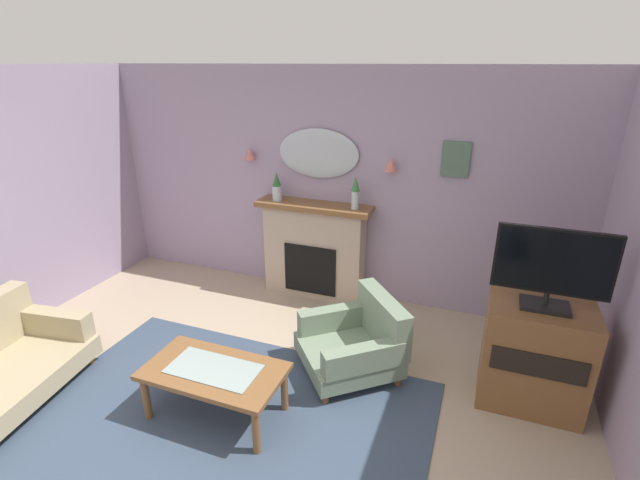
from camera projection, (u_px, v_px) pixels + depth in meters
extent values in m
cube|color=tan|center=(201.00, 457.00, 3.38)|extent=(6.62, 6.53, 0.10)
cube|color=#9E8CA8|center=(330.00, 186.00, 5.32)|extent=(6.62, 0.10, 2.66)
cube|color=#38475B|center=(215.00, 432.00, 3.53)|extent=(3.20, 2.40, 0.01)
cube|color=tan|center=(314.00, 252.00, 5.46)|extent=(1.20, 0.28, 1.10)
cube|color=black|center=(311.00, 268.00, 5.44)|extent=(0.64, 0.12, 0.60)
cube|color=brown|center=(314.00, 206.00, 5.23)|extent=(1.36, 0.36, 0.06)
cylinder|color=silver|center=(277.00, 193.00, 5.32)|extent=(0.11, 0.11, 0.17)
cone|color=#2D6633|center=(277.00, 179.00, 5.26)|extent=(0.10, 0.10, 0.16)
cylinder|color=silver|center=(355.00, 200.00, 5.00)|extent=(0.08, 0.08, 0.21)
cone|color=#38753D|center=(356.00, 184.00, 4.93)|extent=(0.10, 0.10, 0.16)
ellipsoid|color=#B2BCC6|center=(318.00, 154.00, 5.15)|extent=(0.96, 0.06, 0.56)
cone|color=#D17066|center=(250.00, 154.00, 5.40)|extent=(0.14, 0.14, 0.14)
cone|color=#D17066|center=(391.00, 164.00, 4.84)|extent=(0.14, 0.14, 0.14)
cube|color=#4C6B56|center=(455.00, 159.00, 4.65)|extent=(0.28, 0.03, 0.36)
cube|color=brown|center=(214.00, 371.00, 3.57)|extent=(1.10, 0.60, 0.04)
cube|color=#8C9E99|center=(214.00, 369.00, 3.56)|extent=(0.72, 0.36, 0.01)
cylinder|color=brown|center=(146.00, 398.00, 3.60)|extent=(0.06, 0.06, 0.40)
cylinder|color=brown|center=(256.00, 432.00, 3.28)|extent=(0.06, 0.06, 0.40)
cylinder|color=brown|center=(184.00, 363.00, 4.02)|extent=(0.06, 0.06, 0.40)
cylinder|color=brown|center=(284.00, 390.00, 3.69)|extent=(0.06, 0.06, 0.40)
cube|color=tan|center=(53.00, 322.00, 4.27)|extent=(0.77, 0.27, 0.24)
cylinder|color=brown|center=(91.00, 359.00, 4.32)|extent=(0.07, 0.07, 0.10)
cylinder|color=brown|center=(31.00, 350.00, 4.46)|extent=(0.07, 0.07, 0.10)
cube|color=gray|center=(348.00, 354.00, 4.18)|extent=(1.13, 1.13, 0.16)
cube|color=gray|center=(383.00, 319.00, 4.17)|extent=(0.64, 0.72, 0.45)
cube|color=gray|center=(335.00, 318.00, 4.40)|extent=(0.64, 0.57, 0.22)
cube|color=gray|center=(364.00, 358.00, 3.81)|extent=(0.64, 0.57, 0.22)
cylinder|color=brown|center=(302.00, 352.00, 4.42)|extent=(0.06, 0.06, 0.10)
cylinder|color=brown|center=(325.00, 398.00, 3.82)|extent=(0.06, 0.06, 0.10)
cylinder|color=brown|center=(366.00, 339.00, 4.63)|extent=(0.06, 0.06, 0.10)
cylinder|color=brown|center=(398.00, 381.00, 4.03)|extent=(0.06, 0.06, 0.10)
cube|color=brown|center=(534.00, 354.00, 3.72)|extent=(0.80, 0.56, 0.90)
cube|color=black|center=(538.00, 365.00, 3.44)|extent=(0.68, 0.02, 0.20)
cube|color=black|center=(545.00, 306.00, 3.54)|extent=(0.36, 0.24, 0.03)
cylinder|color=black|center=(546.00, 298.00, 3.51)|extent=(0.04, 0.04, 0.10)
cube|color=black|center=(554.00, 262.00, 3.40)|extent=(0.84, 0.04, 0.52)
cube|color=black|center=(554.00, 263.00, 3.38)|extent=(0.80, 0.01, 0.48)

